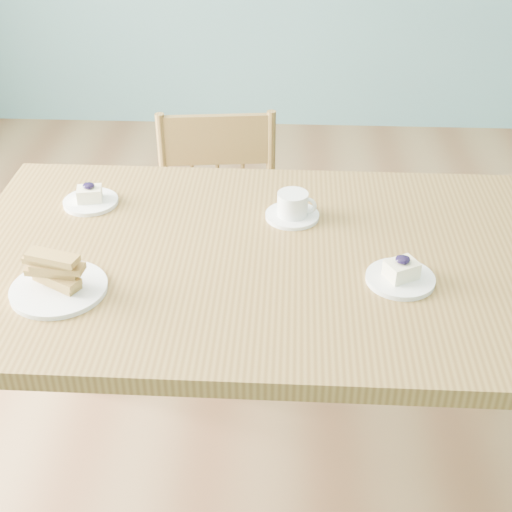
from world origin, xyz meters
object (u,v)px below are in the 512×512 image
dining_table (281,282)px  dining_chair (220,246)px  cheesecake_plate_far (90,198)px  coffee_cup (293,207)px  cheesecake_plate_near (401,275)px  biscotti_plate (57,279)px

dining_table → dining_chair: (-0.21, 0.60, -0.29)m
cheesecake_plate_far → coffee_cup: size_ratio=1.04×
dining_table → cheesecake_plate_far: 0.56m
dining_chair → coffee_cup: (0.24, -0.43, 0.40)m
coffee_cup → cheesecake_plate_near: bearing=-37.4°
dining_chair → cheesecake_plate_near: size_ratio=5.64×
dining_table → cheesecake_plate_near: size_ratio=9.99×
dining_chair → biscotti_plate: biscotti_plate is taller
dining_table → biscotti_plate: biscotti_plate is taller
dining_table → dining_chair: 0.70m
dining_chair → cheesecake_plate_near: bearing=-62.2°
cheesecake_plate_near → biscotti_plate: (-0.74, -0.07, 0.02)m
cheesecake_plate_near → coffee_cup: size_ratio=1.12×
cheesecake_plate_near → dining_chair: bearing=124.1°
cheesecake_plate_near → biscotti_plate: biscotti_plate is taller
biscotti_plate → cheesecake_plate_near: bearing=5.7°
biscotti_plate → dining_chair: bearing=70.9°
dining_table → biscotti_plate: 0.52m
dining_table → biscotti_plate: (-0.48, -0.17, 0.11)m
cheesecake_plate_near → coffee_cup: bearing=132.0°
cheesecake_plate_near → biscotti_plate: 0.75m
cheesecake_plate_far → biscotti_plate: size_ratio=0.68×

